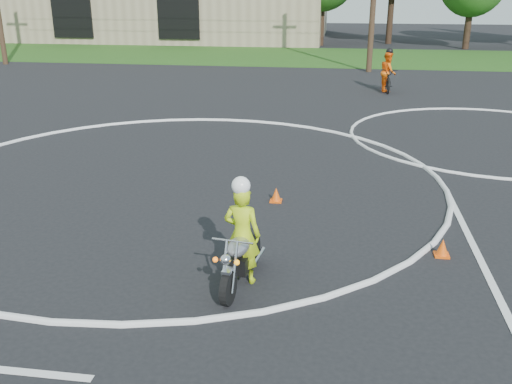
# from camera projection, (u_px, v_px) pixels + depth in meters

# --- Properties ---
(ground) EXTENTS (120.00, 120.00, 0.00)m
(ground) POSITION_uv_depth(u_px,v_px,m) (131.00, 232.00, 10.30)
(ground) COLOR black
(ground) RESTS_ON ground
(grass_strip) EXTENTS (120.00, 10.00, 0.02)m
(grass_strip) POSITION_uv_depth(u_px,v_px,m) (283.00, 56.00, 35.39)
(grass_strip) COLOR #1E4714
(grass_strip) RESTS_ON ground
(course_markings) EXTENTS (19.05, 19.05, 0.12)m
(course_markings) POSITION_uv_depth(u_px,v_px,m) (277.00, 165.00, 14.05)
(course_markings) COLOR silver
(course_markings) RESTS_ON ground
(primary_motorcycle) EXTENTS (0.62, 1.70, 0.90)m
(primary_motorcycle) POSITION_uv_depth(u_px,v_px,m) (241.00, 258.00, 8.34)
(primary_motorcycle) COLOR black
(primary_motorcycle) RESTS_ON ground
(rider_primary_grp) EXTENTS (0.59, 0.43, 1.66)m
(rider_primary_grp) POSITION_uv_depth(u_px,v_px,m) (242.00, 232.00, 8.33)
(rider_primary_grp) COLOR #B4D516
(rider_primary_grp) RESTS_ON ground
(rider_second_grp) EXTENTS (0.72, 1.88, 1.78)m
(rider_second_grp) POSITION_uv_depth(u_px,v_px,m) (388.00, 76.00, 23.55)
(rider_second_grp) COLOR black
(rider_second_grp) RESTS_ON ground
(traffic_cones) EXTENTS (24.00, 11.53, 0.30)m
(traffic_cones) POSITION_uv_depth(u_px,v_px,m) (409.00, 168.00, 13.41)
(traffic_cones) COLOR #F2540C
(traffic_cones) RESTS_ON ground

